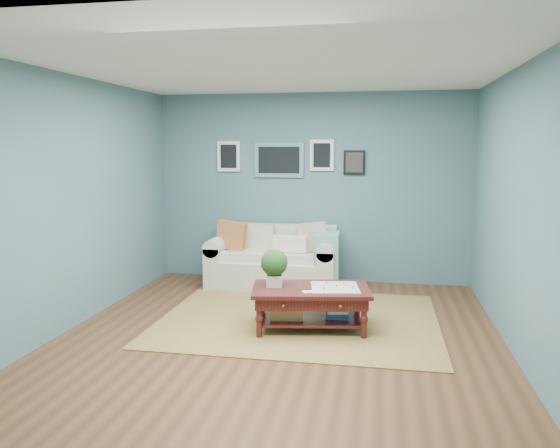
# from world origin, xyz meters

# --- Properties ---
(room_shell) EXTENTS (5.00, 5.02, 2.70)m
(room_shell) POSITION_xyz_m (-0.01, 0.06, 1.36)
(room_shell) COLOR brown
(room_shell) RESTS_ON ground
(area_rug) EXTENTS (3.08, 2.47, 0.01)m
(area_rug) POSITION_xyz_m (0.12, 0.59, 0.01)
(area_rug) COLOR brown
(area_rug) RESTS_ON ground
(loveseat) EXTENTS (1.82, 0.83, 0.93)m
(loveseat) POSITION_xyz_m (-0.39, 2.02, 0.38)
(loveseat) COLOR beige
(loveseat) RESTS_ON ground
(coffee_table) EXTENTS (1.33, 0.91, 0.86)m
(coffee_table) POSITION_xyz_m (0.22, 0.28, 0.38)
(coffee_table) COLOR #370C0B
(coffee_table) RESTS_ON ground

